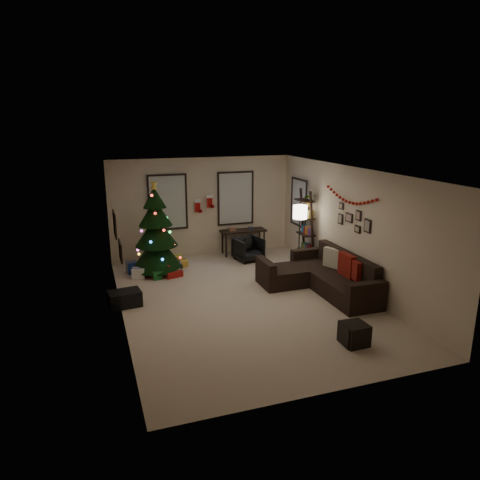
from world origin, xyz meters
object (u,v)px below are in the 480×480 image
object	(u,v)px
desk	(243,233)
bookshelf	(307,229)
desk_chair	(248,249)
christmas_tree	(156,235)
sofa	(322,277)

from	to	relation	value
desk	bookshelf	distance (m)	1.94
desk_chair	christmas_tree	bearing A→B (deg)	171.21
sofa	christmas_tree	bearing A→B (deg)	144.55
desk	bookshelf	bearing A→B (deg)	-50.82
sofa	bookshelf	bearing A→B (deg)	75.09
desk_chair	bookshelf	xyz separation A→B (m)	(1.29, -0.83, 0.64)
bookshelf	sofa	bearing A→B (deg)	-104.91
desk_chair	bookshelf	world-z (taller)	bookshelf
sofa	bookshelf	world-z (taller)	bookshelf
christmas_tree	desk	distance (m)	2.70
desk_chair	bookshelf	bearing A→B (deg)	-45.74
desk	bookshelf	world-z (taller)	bookshelf
christmas_tree	sofa	bearing A→B (deg)	-35.45
desk	desk_chair	xyz separation A→B (m)	(-0.08, -0.65, -0.29)
christmas_tree	desk_chair	bearing A→B (deg)	4.20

